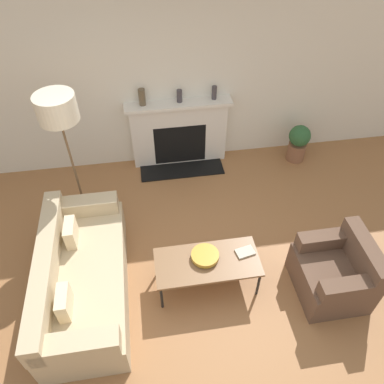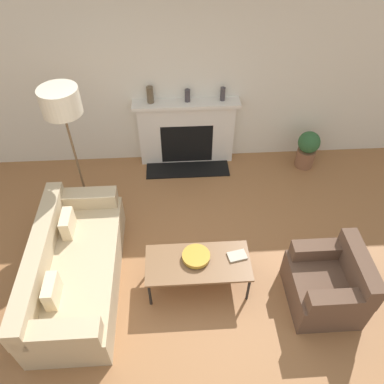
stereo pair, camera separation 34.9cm
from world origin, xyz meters
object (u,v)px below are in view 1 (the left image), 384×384
at_px(armchair_near, 335,273).
at_px(bowl, 205,256).
at_px(mantel_vase_left, 142,97).
at_px(floor_lamp, 59,115).
at_px(couch, 81,278).
at_px(mantel_vase_center_right, 214,93).
at_px(potted_plant, 298,142).
at_px(coffee_table, 207,263).
at_px(book, 245,252).
at_px(fireplace, 179,134).
at_px(mantel_vase_center_left, 179,96).

relative_size(armchair_near, bowl, 2.56).
bearing_deg(mantel_vase_left, floor_lamp, -133.29).
xyz_separation_m(couch, mantel_vase_left, (0.93, 2.34, 0.94)).
xyz_separation_m(couch, mantel_vase_center_right, (2.01, 2.34, 0.92)).
distance_m(floor_lamp, potted_plant, 3.79).
bearing_deg(bowl, coffee_table, -71.07).
bearing_deg(bowl, mantel_vase_left, 102.39).
bearing_deg(potted_plant, mantel_vase_center_right, 168.99).
relative_size(couch, bowl, 6.29).
height_order(floor_lamp, mantel_vase_center_right, floor_lamp).
distance_m(book, potted_plant, 2.58).
distance_m(armchair_near, floor_lamp, 3.72).
bearing_deg(potted_plant, bowl, -132.76).
distance_m(couch, armchair_near, 2.99).
distance_m(fireplace, mantel_vase_center_right, 0.87).
xyz_separation_m(coffee_table, mantel_vase_center_right, (0.54, 2.44, 0.80)).
height_order(armchair_near, floor_lamp, floor_lamp).
bearing_deg(mantel_vase_center_right, mantel_vase_left, 180.00).
xyz_separation_m(mantel_vase_center_right, potted_plant, (1.40, -0.27, -0.88)).
xyz_separation_m(couch, potted_plant, (3.41, 2.07, 0.04)).
relative_size(fireplace, couch, 0.79).
distance_m(armchair_near, coffee_table, 1.52).
relative_size(armchair_near, mantel_vase_center_right, 4.08).
distance_m(armchair_near, bowl, 1.55).
height_order(bowl, mantel_vase_center_right, mantel_vase_center_right).
bearing_deg(floor_lamp, coffee_table, -42.61).
xyz_separation_m(mantel_vase_center_left, mantel_vase_center_right, (0.53, 0.00, 0.01)).
bearing_deg(mantel_vase_center_left, fireplace, -145.33).
bearing_deg(bowl, potted_plant, 47.24).
bearing_deg(mantel_vase_center_left, book, -79.17).
bearing_deg(mantel_vase_center_right, book, -91.68).
bearing_deg(potted_plant, mantel_vase_left, 173.73).
height_order(mantel_vase_center_left, potted_plant, mantel_vase_center_left).
distance_m(coffee_table, potted_plant, 2.91).
bearing_deg(book, potted_plant, 43.56).
height_order(coffee_table, mantel_vase_left, mantel_vase_left).
distance_m(mantel_vase_left, mantel_vase_center_left, 0.55).
distance_m(book, mantel_vase_left, 2.71).
xyz_separation_m(armchair_near, mantel_vase_left, (-2.02, 2.74, 0.93)).
bearing_deg(couch, book, -91.30).
xyz_separation_m(armchair_near, potted_plant, (0.45, 2.47, 0.03)).
bearing_deg(mantel_vase_center_right, bowl, -103.09).
relative_size(coffee_table, mantel_vase_center_right, 5.95).
bearing_deg(coffee_table, floor_lamp, 137.39).
relative_size(coffee_table, mantel_vase_left, 4.89).
bearing_deg(mantel_vase_left, book, -67.09).
bearing_deg(mantel_vase_left, bowl, -77.61).
xyz_separation_m(coffee_table, mantel_vase_center_left, (0.01, 2.44, 0.80)).
distance_m(fireplace, mantel_vase_center_left, 0.67).
xyz_separation_m(coffee_table, book, (0.47, 0.05, 0.04)).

